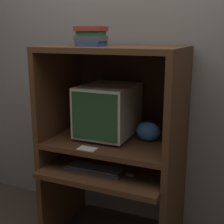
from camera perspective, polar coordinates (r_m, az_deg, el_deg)
wall_back at (r=2.48m, az=3.96°, el=8.70°), size 6.00×0.06×2.60m
desk_base at (r=2.35m, az=-0.07°, el=-14.61°), size 0.93×0.72×0.63m
desk_monitor_shelf at (r=2.25m, az=0.46°, el=-5.80°), size 0.93×0.65×0.18m
hutch_upper at (r=2.17m, az=0.84°, el=6.11°), size 0.93×0.65×0.64m
crt_monitor at (r=2.24m, az=-0.72°, el=0.38°), size 0.36×0.46×0.37m
keyboard at (r=2.15m, az=-3.20°, el=-10.38°), size 0.40×0.15×0.03m
mouse at (r=2.06m, az=3.38°, el=-11.39°), size 0.07×0.05×0.03m
snack_bag at (r=2.18m, az=6.64°, el=-3.55°), size 0.17×0.12×0.14m
book_stack at (r=2.11m, az=-3.86°, el=13.62°), size 0.19×0.15×0.13m
paper_card at (r=2.04m, az=-4.55°, el=-6.70°), size 0.12×0.08×0.00m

